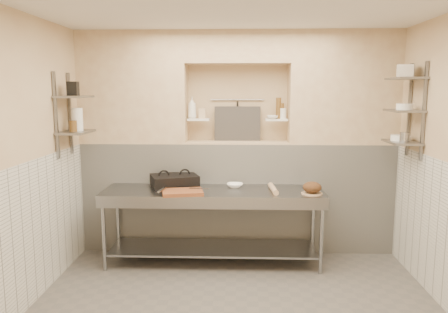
{
  "coord_description": "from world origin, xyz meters",
  "views": [
    {
      "loc": [
        0.03,
        -3.85,
        2.07
      ],
      "look_at": [
        -0.14,
        0.9,
        1.35
      ],
      "focal_mm": 35.0,
      "sensor_mm": 36.0,
      "label": 1
    }
  ],
  "objects_px": {
    "cutting_board": "(183,192)",
    "bottle_soap": "(192,108)",
    "bread_loaf": "(312,187)",
    "jug_left": "(77,119)",
    "panini_press": "(174,181)",
    "bowl_alcove": "(272,117)",
    "prep_table": "(213,211)",
    "mixing_bowl": "(235,185)",
    "rolling_pin": "(273,189)"
  },
  "relations": [
    {
      "from": "prep_table",
      "to": "panini_press",
      "type": "xyz_separation_m",
      "value": [
        -0.48,
        0.17,
        0.33
      ]
    },
    {
      "from": "prep_table",
      "to": "bowl_alcove",
      "type": "relative_size",
      "value": 18.32
    },
    {
      "from": "cutting_board",
      "to": "prep_table",
      "type": "bearing_deg",
      "value": 29.53
    },
    {
      "from": "bread_loaf",
      "to": "jug_left",
      "type": "bearing_deg",
      "value": 178.73
    },
    {
      "from": "panini_press",
      "to": "bowl_alcove",
      "type": "xyz_separation_m",
      "value": [
        1.21,
        0.36,
        0.76
      ]
    },
    {
      "from": "rolling_pin",
      "to": "bottle_soap",
      "type": "bearing_deg",
      "value": 150.59
    },
    {
      "from": "jug_left",
      "to": "panini_press",
      "type": "bearing_deg",
      "value": 13.16
    },
    {
      "from": "cutting_board",
      "to": "jug_left",
      "type": "height_order",
      "value": "jug_left"
    },
    {
      "from": "prep_table",
      "to": "bottle_soap",
      "type": "bearing_deg",
      "value": 118.98
    },
    {
      "from": "mixing_bowl",
      "to": "bowl_alcove",
      "type": "distance_m",
      "value": 1.0
    },
    {
      "from": "jug_left",
      "to": "bowl_alcove",
      "type": "bearing_deg",
      "value": 14.97
    },
    {
      "from": "rolling_pin",
      "to": "prep_table",
      "type": "bearing_deg",
      "value": 177.53
    },
    {
      "from": "bread_loaf",
      "to": "bottle_soap",
      "type": "xyz_separation_m",
      "value": [
        -1.44,
        0.67,
        0.87
      ]
    },
    {
      "from": "panini_press",
      "to": "bowl_alcove",
      "type": "relative_size",
      "value": 4.57
    },
    {
      "from": "bowl_alcove",
      "to": "panini_press",
      "type": "bearing_deg",
      "value": -163.44
    },
    {
      "from": "prep_table",
      "to": "bowl_alcove",
      "type": "xyz_separation_m",
      "value": [
        0.73,
        0.53,
        1.09
      ]
    },
    {
      "from": "bowl_alcove",
      "to": "cutting_board",
      "type": "bearing_deg",
      "value": -145.77
    },
    {
      "from": "prep_table",
      "to": "rolling_pin",
      "type": "xyz_separation_m",
      "value": [
        0.71,
        -0.03,
        0.29
      ]
    },
    {
      "from": "bowl_alcove",
      "to": "jug_left",
      "type": "bearing_deg",
      "value": -165.03
    },
    {
      "from": "bottle_soap",
      "to": "jug_left",
      "type": "relative_size",
      "value": 1.07
    },
    {
      "from": "mixing_bowl",
      "to": "rolling_pin",
      "type": "bearing_deg",
      "value": -24.43
    },
    {
      "from": "cutting_board",
      "to": "jug_left",
      "type": "distance_m",
      "value": 1.48
    },
    {
      "from": "cutting_board",
      "to": "bread_loaf",
      "type": "relative_size",
      "value": 2.13
    },
    {
      "from": "mixing_bowl",
      "to": "panini_press",
      "type": "bearing_deg",
      "value": -179.97
    },
    {
      "from": "panini_press",
      "to": "cutting_board",
      "type": "distance_m",
      "value": 0.4
    },
    {
      "from": "bread_loaf",
      "to": "cutting_board",
      "type": "bearing_deg",
      "value": -177.95
    },
    {
      "from": "rolling_pin",
      "to": "bread_loaf",
      "type": "distance_m",
      "value": 0.45
    },
    {
      "from": "rolling_pin",
      "to": "bread_loaf",
      "type": "bearing_deg",
      "value": -13.89
    },
    {
      "from": "rolling_pin",
      "to": "jug_left",
      "type": "relative_size",
      "value": 1.65
    },
    {
      "from": "rolling_pin",
      "to": "bowl_alcove",
      "type": "xyz_separation_m",
      "value": [
        0.02,
        0.56,
        0.8
      ]
    },
    {
      "from": "prep_table",
      "to": "mixing_bowl",
      "type": "height_order",
      "value": "mixing_bowl"
    },
    {
      "from": "cutting_board",
      "to": "bottle_soap",
      "type": "height_order",
      "value": "bottle_soap"
    },
    {
      "from": "rolling_pin",
      "to": "bowl_alcove",
      "type": "bearing_deg",
      "value": 88.01
    },
    {
      "from": "mixing_bowl",
      "to": "bottle_soap",
      "type": "bearing_deg",
      "value": 146.88
    },
    {
      "from": "bread_loaf",
      "to": "prep_table",
      "type": "bearing_deg",
      "value": 173.12
    },
    {
      "from": "bowl_alcove",
      "to": "bottle_soap",
      "type": "bearing_deg",
      "value": 179.86
    },
    {
      "from": "bottle_soap",
      "to": "cutting_board",
      "type": "bearing_deg",
      "value": -93.15
    },
    {
      "from": "prep_table",
      "to": "bread_loaf",
      "type": "bearing_deg",
      "value": -6.88
    },
    {
      "from": "prep_table",
      "to": "bottle_soap",
      "type": "relative_size",
      "value": 9.35
    },
    {
      "from": "panini_press",
      "to": "rolling_pin",
      "type": "bearing_deg",
      "value": -29.72
    },
    {
      "from": "rolling_pin",
      "to": "jug_left",
      "type": "bearing_deg",
      "value": -178.8
    },
    {
      "from": "panini_press",
      "to": "bowl_alcove",
      "type": "height_order",
      "value": "bowl_alcove"
    },
    {
      "from": "bread_loaf",
      "to": "bowl_alcove",
      "type": "height_order",
      "value": "bowl_alcove"
    },
    {
      "from": "cutting_board",
      "to": "bottle_soap",
      "type": "bearing_deg",
      "value": 86.85
    },
    {
      "from": "mixing_bowl",
      "to": "jug_left",
      "type": "distance_m",
      "value": 2.01
    },
    {
      "from": "jug_left",
      "to": "bread_loaf",
      "type": "bearing_deg",
      "value": -1.27
    },
    {
      "from": "cutting_board",
      "to": "bowl_alcove",
      "type": "distance_m",
      "value": 1.52
    },
    {
      "from": "bottle_soap",
      "to": "bowl_alcove",
      "type": "bearing_deg",
      "value": -0.14
    },
    {
      "from": "bread_loaf",
      "to": "bottle_soap",
      "type": "distance_m",
      "value": 1.81
    },
    {
      "from": "cutting_board",
      "to": "bottle_soap",
      "type": "relative_size",
      "value": 1.64
    }
  ]
}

